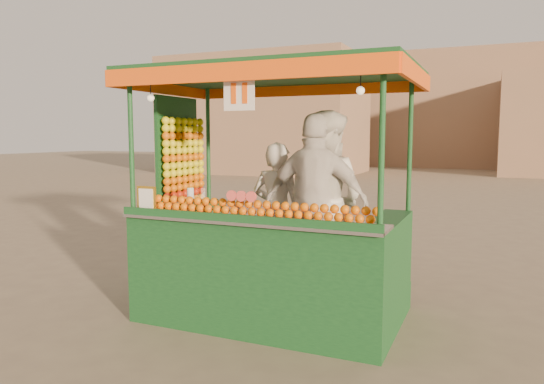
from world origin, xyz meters
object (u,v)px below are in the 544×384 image
at_px(vendor_middle, 324,199).
at_px(vendor_right, 316,203).
at_px(vendor_left, 277,212).
at_px(juice_cart, 264,239).

height_order(vendor_middle, vendor_right, vendor_middle).
bearing_deg(vendor_middle, vendor_left, 18.75).
bearing_deg(vendor_left, vendor_right, 159.93).
bearing_deg(vendor_right, vendor_left, -22.60).
relative_size(juice_cart, vendor_middle, 1.52).
xyz_separation_m(juice_cart, vendor_left, (-0.01, 0.38, 0.24)).
distance_m(vendor_left, vendor_right, 0.57).
relative_size(vendor_left, vendor_right, 0.83).
height_order(juice_cart, vendor_left, juice_cart).
bearing_deg(juice_cart, vendor_right, 21.76).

